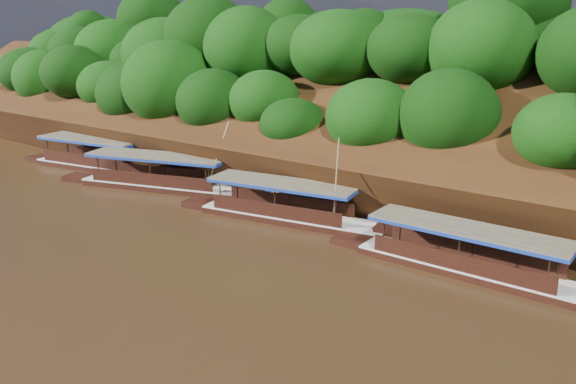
# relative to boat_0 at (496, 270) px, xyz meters

# --- Properties ---
(ground) EXTENTS (160.00, 160.00, 0.00)m
(ground) POSITION_rel_boat_0_xyz_m (-10.93, -6.25, -0.55)
(ground) COLOR black
(ground) RESTS_ON ground
(riverbank) EXTENTS (120.00, 30.06, 19.40)m
(riverbank) POSITION_rel_boat_0_xyz_m (-10.94, 16.48, 1.34)
(riverbank) COLOR black
(riverbank) RESTS_ON ground
(boat_0) EXTENTS (14.95, 2.55, 6.29)m
(boat_0) POSITION_rel_boat_0_xyz_m (0.00, 0.00, 0.00)
(boat_0) COLOR black
(boat_0) RESTS_ON ground
(boat_1) EXTENTS (14.93, 4.81, 6.42)m
(boat_1) POSITION_rel_boat_0_xyz_m (-12.39, 1.12, 0.03)
(boat_1) COLOR black
(boat_1) RESTS_ON ground
(boat_2) EXTENTS (16.84, 7.28, 6.01)m
(boat_2) POSITION_rel_boat_0_xyz_m (-24.38, 1.43, 0.06)
(boat_2) COLOR black
(boat_2) RESTS_ON ground
(boat_3) EXTENTS (15.46, 4.99, 3.25)m
(boat_3) POSITION_rel_boat_0_xyz_m (-34.22, 1.91, 0.07)
(boat_3) COLOR black
(boat_3) RESTS_ON ground
(reeds) EXTENTS (49.83, 2.39, 2.18)m
(reeds) POSITION_rel_boat_0_xyz_m (-14.15, 3.28, 0.37)
(reeds) COLOR #285A16
(reeds) RESTS_ON ground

